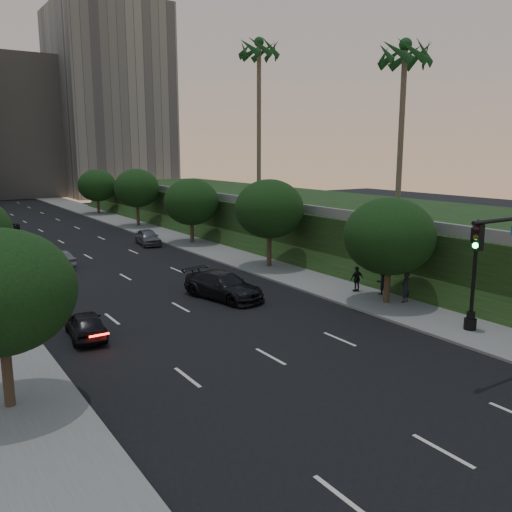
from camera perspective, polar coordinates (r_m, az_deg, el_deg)
ground at (r=20.40m, az=9.85°, el=-14.77°), size 160.00×160.00×0.00m
road_surface at (r=45.94m, az=-16.57°, el=-0.47°), size 16.00×140.00×0.02m
sidewalk_right at (r=49.76m, az=-5.23°, el=0.89°), size 4.50×140.00×0.15m
embankment at (r=54.36m, az=6.76°, el=3.77°), size 18.00×90.00×4.00m
parapet_wall at (r=49.09m, az=-0.84°, el=5.83°), size 0.35×90.00×0.70m
office_block_mid at (r=116.84m, az=-24.64°, el=12.14°), size 22.00×18.00×26.00m
office_block_right at (r=115.63m, az=-15.22°, el=15.25°), size 20.00×22.00×36.00m
tree_right_a at (r=31.71m, az=13.85°, el=2.02°), size 5.20×5.20×6.24m
tree_right_b at (r=40.68m, az=1.41°, el=4.97°), size 5.20×5.20×6.74m
tree_right_c at (r=51.90m, az=-6.83°, el=5.67°), size 5.20×5.20×6.24m
tree_right_d at (r=64.65m, az=-12.44°, el=6.99°), size 5.20×5.20×6.74m
tree_right_e at (r=78.85m, az=-16.38°, el=7.13°), size 5.20×5.20×6.24m
tree_left_a at (r=19.95m, az=-25.36°, el=-3.44°), size 5.00×5.00×6.34m
palm_mid at (r=41.22m, az=15.41°, el=19.74°), size 3.20×3.20×13.00m
palm_far at (r=52.67m, az=0.32°, el=20.70°), size 3.20×3.20×15.50m
street_lamp at (r=28.31m, az=21.93°, el=-2.40°), size 0.64×0.64×5.62m
sedan_near_left at (r=27.27m, az=-17.49°, el=-6.88°), size 2.02×4.09×1.34m
sedan_mid_left at (r=43.97m, az=-20.42°, el=-0.35°), size 2.33×4.23×1.32m
sedan_far_left at (r=62.25m, az=-25.17°, el=2.62°), size 4.57×6.48×1.64m
sedan_near_right at (r=32.75m, az=-3.45°, el=-3.14°), size 3.55×5.95×1.62m
sedan_far_right at (r=52.29m, az=-11.32°, el=1.96°), size 2.30×4.56×1.49m
pedestrian_a at (r=32.51m, az=15.45°, el=-3.19°), size 0.73×0.56×1.80m
pedestrian_b at (r=34.04m, az=13.07°, el=-2.65°), size 0.79×0.63×1.56m
pedestrian_c at (r=34.40m, az=10.58°, el=-2.37°), size 0.97×0.47×1.60m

